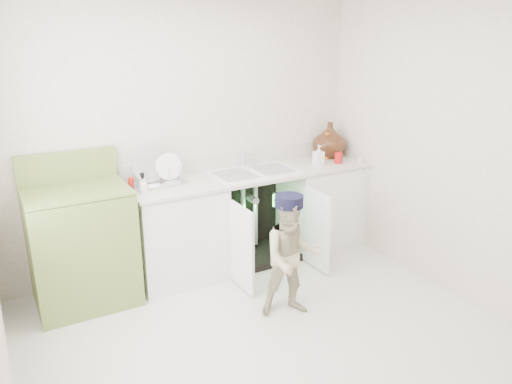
% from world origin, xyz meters
% --- Properties ---
extents(ground, '(3.50, 3.50, 0.00)m').
position_xyz_m(ground, '(0.00, 0.00, 0.00)').
color(ground, beige).
rests_on(ground, ground).
extents(room_shell, '(6.00, 5.50, 1.26)m').
position_xyz_m(room_shell, '(0.00, 0.00, 1.25)').
color(room_shell, silver).
rests_on(room_shell, ground).
extents(counter_run, '(2.44, 1.02, 1.27)m').
position_xyz_m(counter_run, '(0.59, 1.21, 0.49)').
color(counter_run, white).
rests_on(counter_run, ground).
extents(avocado_stove, '(0.80, 0.65, 1.25)m').
position_xyz_m(avocado_stove, '(-1.09, 1.18, 0.51)').
color(avocado_stove, olive).
rests_on(avocado_stove, ground).
extents(repair_worker, '(0.60, 0.96, 1.01)m').
position_xyz_m(repair_worker, '(0.31, 0.16, 0.51)').
color(repair_worker, '#BFB289').
rests_on(repair_worker, ground).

